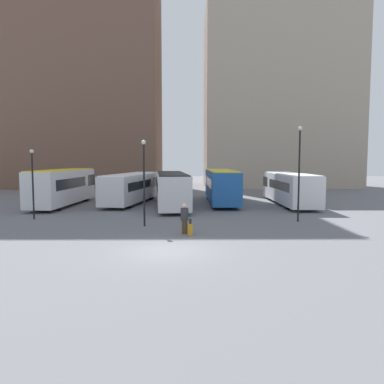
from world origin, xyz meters
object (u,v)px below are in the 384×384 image
lamp_post_2 (33,178)px  bus_3 (221,185)px  bus_1 (132,187)px  lamp_post_0 (144,176)px  traveler (184,216)px  bus_4 (289,187)px  bus_0 (63,186)px  lamp_post_1 (299,167)px  bus_2 (171,188)px  suitcase (190,229)px

lamp_post_2 → bus_3: bearing=35.3°
bus_1 → lamp_post_0: lamp_post_0 is taller
traveler → bus_4: bearing=-41.8°
bus_1 → bus_4: bus_4 is taller
bus_1 → traveler: size_ratio=6.82×
traveler → lamp_post_2: 12.15m
bus_0 → bus_4: bus_0 is taller
bus_4 → lamp_post_1: (-2.06, -10.05, 2.11)m
lamp_post_1 → bus_4: bearing=78.4°
lamp_post_1 → bus_2: bearing=136.8°
bus_4 → traveler: (-9.74, -14.22, -0.59)m
bus_0 → bus_1: size_ratio=0.95×
suitcase → bus_1: bearing=12.2°
traveler → bus_2: bearing=-1.4°
traveler → suitcase: traveler is taller
bus_4 → suitcase: bearing=147.6°
bus_1 → lamp_post_2: bearing=160.4°
bus_1 → bus_3: (8.67, 0.13, 0.17)m
bus_3 → lamp_post_0: 14.31m
bus_1 → suitcase: (5.57, -15.66, -1.24)m
bus_1 → lamp_post_1: 17.17m
lamp_post_1 → traveler: bearing=-151.5°
bus_2 → bus_0: bearing=79.9°
bus_4 → lamp_post_0: lamp_post_0 is taller
bus_2 → traveler: bus_2 is taller
bus_4 → traveler: bus_4 is taller
suitcase → lamp_post_2: (-11.03, 5.80, 2.61)m
lamp_post_1 → bus_0: bearing=153.9°
traveler → lamp_post_0: bearing=38.9°
bus_0 → lamp_post_0: bearing=-138.7°
lamp_post_0 → bus_0: bearing=128.4°
bus_1 → lamp_post_0: (2.71, -12.80, 1.63)m
bus_1 → lamp_post_1: (12.94, -11.07, 2.15)m
bus_3 → bus_4: 6.44m
bus_0 → suitcase: bearing=-137.2°
bus_0 → bus_3: bus_0 is taller
bus_3 → suitcase: bus_3 is taller
bus_1 → suitcase: 16.67m
bus_1 → traveler: 16.14m
lamp_post_0 → lamp_post_2: 8.69m
lamp_post_0 → lamp_post_1: lamp_post_1 is taller
bus_2 → bus_3: bus_3 is taller
lamp_post_0 → lamp_post_2: lamp_post_0 is taller
lamp_post_1 → lamp_post_2: bearing=176.2°
bus_0 → bus_2: bus_0 is taller
bus_4 → traveler: size_ratio=6.98×
lamp_post_1 → suitcase: bearing=-148.1°
bus_4 → suitcase: bus_4 is taller
suitcase → bus_0: bearing=32.5°
lamp_post_2 → suitcase: bearing=-27.7°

